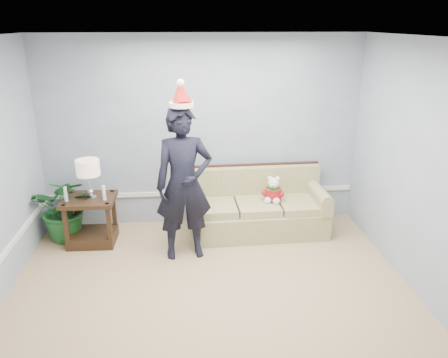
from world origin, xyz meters
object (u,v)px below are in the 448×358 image
sofa (256,209)px  side_table (92,225)px  houseplant (66,207)px  man (184,185)px  teddy_bear (273,192)px  table_lamp (88,169)px

sofa → side_table: (-2.26, -0.17, -0.06)m
houseplant → side_table: bearing=-24.4°
man → teddy_bear: size_ratio=5.16×
side_table → man: (1.26, -0.44, 0.71)m
table_lamp → side_table: bearing=142.0°
side_table → table_lamp: 0.81m
side_table → man: bearing=-19.3°
houseplant → man: size_ratio=0.48×
side_table → sofa: bearing=4.3°
table_lamp → teddy_bear: bearing=2.9°
table_lamp → man: (1.22, -0.41, -0.10)m
side_table → table_lamp: size_ratio=1.30×
teddy_bear → sofa: bearing=177.7°
houseplant → man: man is taller
table_lamp → man: man is taller
sofa → teddy_bear: (0.22, -0.08, 0.29)m
sofa → houseplant: houseplant is taller
teddy_bear → houseplant: bearing=-164.1°
man → sofa: bearing=23.9°
sofa → side_table: bearing=-177.3°
side_table → man: 1.51m
side_table → table_lamp: (0.04, -0.03, 0.80)m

